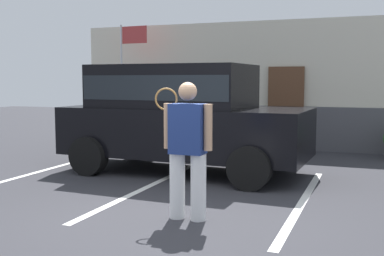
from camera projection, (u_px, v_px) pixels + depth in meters
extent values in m
plane|color=#2D2D33|center=(161.00, 218.00, 6.11)|extent=(40.00, 40.00, 0.00)
cube|color=silver|center=(22.00, 176.00, 8.74)|extent=(0.12, 4.40, 0.01)
cube|color=silver|center=(146.00, 187.00, 7.84)|extent=(0.12, 4.40, 0.01)
cube|color=silver|center=(303.00, 201.00, 6.94)|extent=(0.12, 4.40, 0.01)
cube|color=beige|center=(271.00, 85.00, 12.32)|extent=(10.65, 0.30, 3.27)
cube|color=#4C4C51|center=(269.00, 127.00, 12.25)|extent=(8.95, 0.10, 1.10)
cube|color=brown|center=(286.00, 108.00, 12.03)|extent=(0.90, 0.06, 2.10)
cube|color=black|center=(185.00, 131.00, 9.05)|extent=(4.67, 2.07, 0.90)
cube|color=black|center=(173.00, 86.00, 9.06)|extent=(2.97, 1.87, 0.80)
cube|color=black|center=(173.00, 87.00, 9.06)|extent=(2.91, 1.89, 0.44)
cylinder|color=black|center=(277.00, 152.00, 9.36)|extent=(0.73, 0.29, 0.72)
cylinder|color=black|center=(250.00, 168.00, 7.62)|extent=(0.73, 0.29, 0.72)
cylinder|color=black|center=(139.00, 143.00, 10.57)|extent=(0.73, 0.29, 0.72)
cylinder|color=black|center=(88.00, 156.00, 8.83)|extent=(0.73, 0.29, 0.72)
cylinder|color=white|center=(198.00, 187.00, 5.97)|extent=(0.20, 0.20, 0.84)
cylinder|color=white|center=(177.00, 186.00, 6.08)|extent=(0.20, 0.20, 0.84)
cube|color=navy|center=(188.00, 129.00, 5.95)|extent=(0.43, 0.27, 0.63)
sphere|color=tan|center=(188.00, 91.00, 5.90)|extent=(0.23, 0.23, 0.23)
cylinder|color=tan|center=(208.00, 127.00, 5.85)|extent=(0.11, 0.11, 0.58)
cylinder|color=tan|center=(168.00, 126.00, 6.05)|extent=(0.11, 0.11, 0.58)
torus|color=olive|center=(166.00, 99.00, 6.07)|extent=(0.29, 0.11, 0.29)
cylinder|color=olive|center=(166.00, 117.00, 6.10)|extent=(0.03, 0.03, 0.20)
cylinder|color=silver|center=(122.00, 85.00, 12.85)|extent=(0.05, 0.05, 3.23)
cube|color=#B23838|center=(134.00, 35.00, 12.58)|extent=(0.75, 0.08, 0.45)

